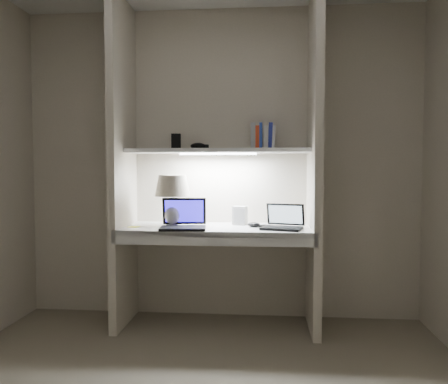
# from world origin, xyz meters

# --- Properties ---
(back_wall) EXTENTS (3.20, 0.01, 2.50)m
(back_wall) POSITION_xyz_m (0.00, 1.50, 1.25)
(back_wall) COLOR beige
(back_wall) RESTS_ON floor
(alcove_panel_left) EXTENTS (0.06, 0.55, 2.50)m
(alcove_panel_left) POSITION_xyz_m (-0.73, 1.23, 1.25)
(alcove_panel_left) COLOR beige
(alcove_panel_left) RESTS_ON floor
(alcove_panel_right) EXTENTS (0.06, 0.55, 2.50)m
(alcove_panel_right) POSITION_xyz_m (0.73, 1.23, 1.25)
(alcove_panel_right) COLOR beige
(alcove_panel_right) RESTS_ON floor
(desk) EXTENTS (1.40, 0.55, 0.04)m
(desk) POSITION_xyz_m (0.00, 1.23, 0.75)
(desk) COLOR white
(desk) RESTS_ON alcove_panel_left
(desk_apron) EXTENTS (1.46, 0.03, 0.10)m
(desk_apron) POSITION_xyz_m (0.00, 0.96, 0.72)
(desk_apron) COLOR silver
(desk_apron) RESTS_ON desk
(shelf) EXTENTS (1.40, 0.36, 0.03)m
(shelf) POSITION_xyz_m (0.00, 1.32, 1.35)
(shelf) COLOR silver
(shelf) RESTS_ON back_wall
(strip_light) EXTENTS (0.60, 0.04, 0.02)m
(strip_light) POSITION_xyz_m (0.00, 1.32, 1.33)
(strip_light) COLOR white
(strip_light) RESTS_ON shelf
(table_lamp) EXTENTS (0.27, 0.27, 0.39)m
(table_lamp) POSITION_xyz_m (-0.34, 1.22, 1.04)
(table_lamp) COLOR white
(table_lamp) RESTS_ON desk
(laptop_main) EXTENTS (0.36, 0.32, 0.22)m
(laptop_main) POSITION_xyz_m (-0.24, 1.11, 0.82)
(laptop_main) COLOR black
(laptop_main) RESTS_ON desk
(laptop_netbook) EXTENTS (0.34, 0.31, 0.18)m
(laptop_netbook) POSITION_xyz_m (0.50, 1.15, 0.81)
(laptop_netbook) COLOR black
(laptop_netbook) RESTS_ON desk
(speaker) EXTENTS (0.12, 0.10, 0.15)m
(speaker) POSITION_xyz_m (0.17, 1.35, 0.84)
(speaker) COLOR silver
(speaker) RESTS_ON desk
(mouse) EXTENTS (0.12, 0.10, 0.04)m
(mouse) POSITION_xyz_m (0.28, 1.22, 0.79)
(mouse) COLOR black
(mouse) RESTS_ON desk
(cable_coil) EXTENTS (0.12, 0.12, 0.01)m
(cable_coil) POSITION_xyz_m (0.36, 1.28, 0.78)
(cable_coil) COLOR black
(cable_coil) RESTS_ON desk
(sticky_note) EXTENTS (0.10, 0.10, 0.00)m
(sticky_note) POSITION_xyz_m (-0.63, 1.15, 0.77)
(sticky_note) COLOR yellow
(sticky_note) RESTS_ON desk
(book_row) EXTENTS (0.19, 0.13, 0.20)m
(book_row) POSITION_xyz_m (0.35, 1.39, 1.46)
(book_row) COLOR silver
(book_row) RESTS_ON shelf
(shelf_box) EXTENTS (0.08, 0.06, 0.12)m
(shelf_box) POSITION_xyz_m (-0.34, 1.39, 1.43)
(shelf_box) COLOR black
(shelf_box) RESTS_ON shelf
(shelf_gadget) EXTENTS (0.13, 0.10, 0.05)m
(shelf_gadget) POSITION_xyz_m (-0.17, 1.41, 1.39)
(shelf_gadget) COLOR black
(shelf_gadget) RESTS_ON shelf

